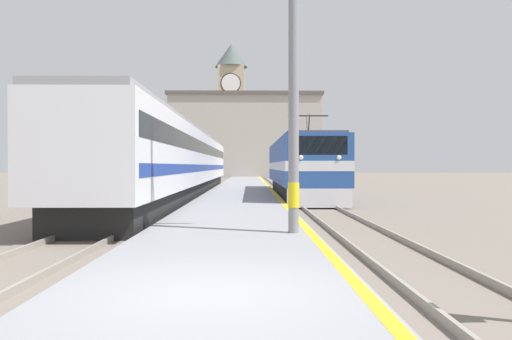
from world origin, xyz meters
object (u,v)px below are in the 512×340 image
locomotive_train (300,167)px  passenger_train (183,162)px  catenary_mast (296,52)px  clock_tower (231,105)px

locomotive_train → passenger_train: 7.13m
locomotive_train → passenger_train: locomotive_train is taller
catenary_mast → clock_tower: clock_tower is taller
catenary_mast → locomotive_train: bearing=84.0°
locomotive_train → catenary_mast: size_ratio=1.99×
locomotive_train → catenary_mast: 17.90m
passenger_train → catenary_mast: size_ratio=4.41×
clock_tower → locomotive_train: bearing=-83.6°
catenary_mast → clock_tower: bearing=93.3°
catenary_mast → clock_tower: size_ratio=0.39×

